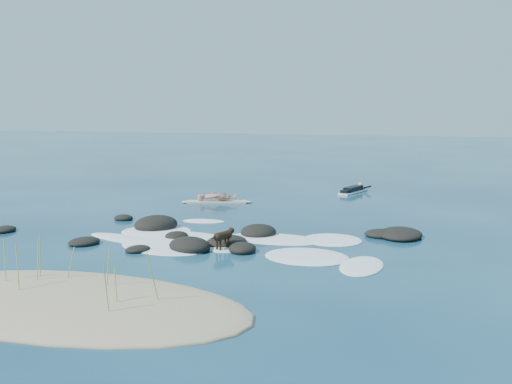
% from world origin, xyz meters
% --- Properties ---
extents(ground, '(160.00, 160.00, 0.00)m').
position_xyz_m(ground, '(0.00, 0.00, 0.00)').
color(ground, '#0A2642').
rests_on(ground, ground).
extents(sand_dune, '(9.00, 4.40, 0.60)m').
position_xyz_m(sand_dune, '(0.00, -8.20, 0.00)').
color(sand_dune, '#9E8966').
rests_on(sand_dune, ground).
extents(dune_grass, '(4.26, 1.99, 1.23)m').
position_xyz_m(dune_grass, '(-0.09, -7.92, 0.68)').
color(dune_grass, '#8A9648').
rests_on(dune_grass, ground).
extents(reef_rocks, '(14.82, 6.15, 0.66)m').
position_xyz_m(reef_rocks, '(1.04, -0.82, 0.12)').
color(reef_rocks, black).
rests_on(reef_rocks, ground).
extents(breaking_foam, '(10.42, 6.23, 0.12)m').
position_xyz_m(breaking_foam, '(1.18, -1.45, 0.01)').
color(breaking_foam, white).
rests_on(breaking_foam, ground).
extents(standing_surfer_rig, '(3.26, 1.44, 1.90)m').
position_xyz_m(standing_surfer_rig, '(-2.11, 5.91, 0.75)').
color(standing_surfer_rig, beige).
rests_on(standing_surfer_rig, ground).
extents(paddling_surfer_rig, '(1.48, 2.69, 0.47)m').
position_xyz_m(paddling_surfer_rig, '(3.49, 11.26, 0.16)').
color(paddling_surfer_rig, white).
rests_on(paddling_surfer_rig, ground).
extents(dog, '(0.51, 1.06, 0.69)m').
position_xyz_m(dog, '(1.56, -2.44, 0.46)').
color(dog, black).
rests_on(dog, ground).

